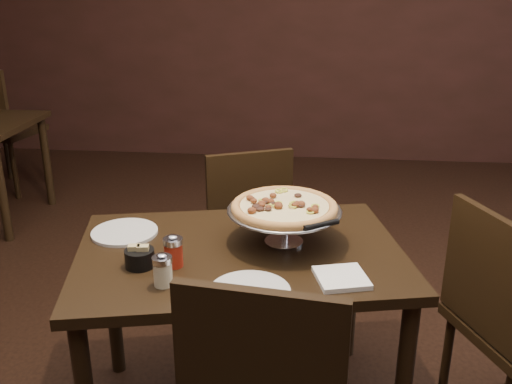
# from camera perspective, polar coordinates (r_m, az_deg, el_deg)

# --- Properties ---
(room) EXTENTS (6.04, 7.04, 2.84)m
(room) POSITION_cam_1_polar(r_m,az_deg,el_deg) (1.69, 0.82, 14.65)
(room) COLOR black
(room) RESTS_ON ground
(dining_table) EXTENTS (1.25, 0.96, 0.70)m
(dining_table) POSITION_cam_1_polar(r_m,az_deg,el_deg) (2.02, -1.57, -8.14)
(dining_table) COLOR black
(dining_table) RESTS_ON ground
(pizza_stand) EXTENTS (0.40, 0.40, 0.17)m
(pizza_stand) POSITION_cam_1_polar(r_m,az_deg,el_deg) (1.98, 2.85, -1.55)
(pizza_stand) COLOR silver
(pizza_stand) RESTS_ON dining_table
(parmesan_shaker) EXTENTS (0.06, 0.06, 0.11)m
(parmesan_shaker) POSITION_cam_1_polar(r_m,az_deg,el_deg) (1.76, -9.31, -7.72)
(parmesan_shaker) COLOR beige
(parmesan_shaker) RESTS_ON dining_table
(pepper_flake_shaker) EXTENTS (0.06, 0.06, 0.11)m
(pepper_flake_shaker) POSITION_cam_1_polar(r_m,az_deg,el_deg) (1.87, -8.26, -5.89)
(pepper_flake_shaker) COLOR maroon
(pepper_flake_shaker) RESTS_ON dining_table
(packet_caddy) EXTENTS (0.10, 0.10, 0.08)m
(packet_caddy) POSITION_cam_1_polar(r_m,az_deg,el_deg) (1.89, -11.56, -6.42)
(packet_caddy) COLOR black
(packet_caddy) RESTS_ON dining_table
(napkin_stack) EXTENTS (0.19, 0.19, 0.02)m
(napkin_stack) POSITION_cam_1_polar(r_m,az_deg,el_deg) (1.81, 8.54, -8.49)
(napkin_stack) COLOR white
(napkin_stack) RESTS_ON dining_table
(plate_left) EXTENTS (0.24, 0.24, 0.01)m
(plate_left) POSITION_cam_1_polar(r_m,az_deg,el_deg) (2.15, -13.00, -3.94)
(plate_left) COLOR silver
(plate_left) RESTS_ON dining_table
(plate_near) EXTENTS (0.24, 0.24, 0.01)m
(plate_near) POSITION_cam_1_polar(r_m,az_deg,el_deg) (1.72, -0.63, -9.93)
(plate_near) COLOR silver
(plate_near) RESTS_ON dining_table
(serving_spatula) EXTENTS (0.17, 0.17, 0.02)m
(serving_spatula) POSITION_cam_1_polar(r_m,az_deg,el_deg) (1.85, 6.53, -3.35)
(serving_spatula) COLOR silver
(serving_spatula) RESTS_ON pizza_stand
(chair_far) EXTENTS (0.52, 0.52, 0.86)m
(chair_far) POSITION_cam_1_polar(r_m,az_deg,el_deg) (2.75, -1.25, -3.14)
(chair_far) COLOR black
(chair_far) RESTS_ON ground
(chair_side) EXTENTS (0.53, 0.53, 0.87)m
(chair_side) POSITION_cam_1_polar(r_m,az_deg,el_deg) (2.20, 23.85, -11.34)
(chair_side) COLOR black
(chair_side) RESTS_ON ground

